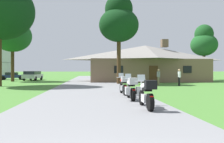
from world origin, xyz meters
TOP-DOWN VIEW (x-y plane):
  - ground_plane at (0.00, 20.00)m, footprint 500.00×500.00m
  - asphalt_driveway at (0.00, 18.00)m, footprint 6.40×80.00m
  - motorcycle_white_nearest_to_camera at (2.05, 6.79)m, footprint 0.66×2.08m
  - motorcycle_white_second_in_row at (1.92, 9.40)m, footprint 0.72×2.08m
  - motorcycle_red_farthest_in_row at (1.90, 12.01)m, footprint 0.66×2.08m
  - stone_lodge at (7.63, 30.06)m, footprint 16.44×9.01m
  - bystander_gray_shirt_near_lodge at (6.71, 20.68)m, footprint 0.25×0.55m
  - bystander_white_shirt_beside_signpost at (8.56, 19.88)m, footprint 0.25×0.55m
  - tree_left_far at (-10.72, 30.46)m, footprint 5.09×5.09m
  - tree_by_lodge_front at (2.97, 23.09)m, footprint 4.36×4.36m
  - tree_right_of_lodge at (17.72, 32.78)m, footprint 4.13×4.13m
  - metal_silo_distant at (-19.18, 49.54)m, footprint 4.32×4.32m
  - parked_silver_suv_far_left at (-8.95, 34.19)m, footprint 2.23×4.74m
  - parked_navy_sedan_far_left at (-12.75, 36.54)m, footprint 4.51×2.74m

SIDE VIEW (x-z plane):
  - ground_plane at x=0.00m, z-range 0.00..0.00m
  - asphalt_driveway at x=0.00m, z-range 0.00..0.06m
  - motorcycle_white_second_in_row at x=1.92m, z-range -0.04..1.26m
  - motorcycle_white_nearest_to_camera at x=2.05m, z-range -0.03..1.27m
  - motorcycle_red_farthest_in_row at x=1.90m, z-range -0.03..1.27m
  - parked_navy_sedan_far_left at x=-12.75m, z-range 0.04..1.24m
  - parked_silver_suv_far_left at x=-8.95m, z-range 0.08..1.48m
  - bystander_gray_shirt_near_lodge at x=6.71m, z-range 0.10..1.76m
  - bystander_white_shirt_beside_signpost at x=8.56m, z-range 0.10..1.76m
  - stone_lodge at x=7.63m, z-range -0.38..5.58m
  - metal_silo_distant at x=-19.18m, z-range 0.01..7.41m
  - tree_right_of_lodge at x=17.72m, z-range 1.64..10.41m
  - tree_left_far at x=-10.72m, z-range 1.73..11.89m
  - tree_by_lodge_front at x=2.97m, z-range 2.04..11.92m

